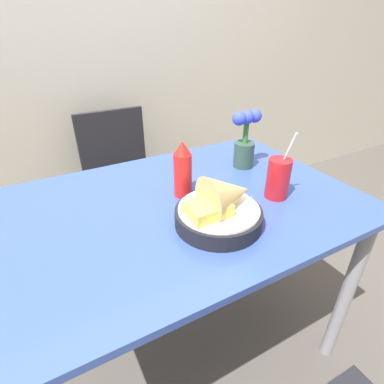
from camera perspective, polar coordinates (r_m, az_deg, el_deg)
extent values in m
plane|color=#4C4742|center=(1.55, -1.91, -26.68)|extent=(12.00, 12.00, 0.00)
cube|color=#B7B2A3|center=(1.95, -20.32, 28.54)|extent=(7.00, 0.06, 2.60)
cube|color=#334C9E|center=(1.01, -2.62, -2.65)|extent=(1.22, 0.81, 0.02)
cylinder|color=gray|center=(1.37, 27.35, -16.83)|extent=(0.05, 0.05, 0.74)
cylinder|color=gray|center=(1.46, -29.38, -14.12)|extent=(0.05, 0.05, 0.74)
cylinder|color=gray|center=(1.72, 9.07, -3.10)|extent=(0.05, 0.05, 0.74)
cylinder|color=black|center=(1.76, -15.56, -9.25)|extent=(0.03, 0.03, 0.43)
cylinder|color=black|center=(1.84, -4.71, -6.13)|extent=(0.03, 0.03, 0.43)
cylinder|color=black|center=(2.05, -18.16, -3.49)|extent=(0.03, 0.03, 0.43)
cylinder|color=black|center=(2.12, -8.75, -1.05)|extent=(0.03, 0.03, 0.43)
cube|color=black|center=(1.82, -12.54, 1.08)|extent=(0.40, 0.40, 0.02)
cube|color=black|center=(1.90, -14.95, 8.98)|extent=(0.40, 0.03, 0.40)
cylinder|color=black|center=(0.89, 5.02, -4.79)|extent=(0.26, 0.26, 0.05)
cylinder|color=white|center=(0.88, 5.10, -3.22)|extent=(0.24, 0.24, 0.01)
cone|color=tan|center=(0.87, 7.00, -0.52)|extent=(0.14, 0.14, 0.14)
cube|color=#E5C14C|center=(0.84, 3.04, -3.44)|extent=(0.12, 0.09, 0.04)
cylinder|color=red|center=(1.02, -1.77, 3.23)|extent=(0.06, 0.06, 0.15)
cone|color=red|center=(0.97, -1.86, 8.46)|extent=(0.06, 0.06, 0.05)
cylinder|color=red|center=(1.05, 16.08, 2.48)|extent=(0.08, 0.08, 0.14)
cylinder|color=black|center=(1.05, 15.99, 1.95)|extent=(0.07, 0.07, 0.11)
cylinder|color=white|center=(1.03, 17.04, 5.70)|extent=(0.01, 0.07, 0.21)
cylinder|color=#2D4738|center=(1.26, 9.82, 7.02)|extent=(0.08, 0.08, 0.10)
cylinder|color=#33722D|center=(1.22, 10.22, 11.27)|extent=(0.02, 0.02, 0.09)
sphere|color=blue|center=(1.21, 10.47, 13.85)|extent=(0.05, 0.05, 0.05)
sphere|color=blue|center=(1.18, 9.00, 13.67)|extent=(0.05, 0.05, 0.05)
sphere|color=blue|center=(1.23, 11.89, 14.01)|extent=(0.05, 0.05, 0.05)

